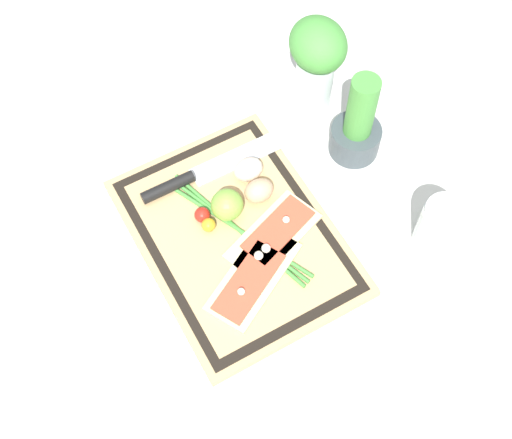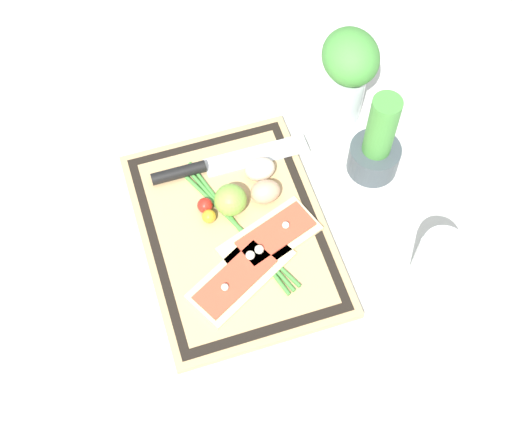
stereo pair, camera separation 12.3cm
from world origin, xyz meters
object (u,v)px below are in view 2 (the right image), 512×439
at_px(pizza_slice_far, 271,238).
at_px(cherry_tomato_yellow, 209,216).
at_px(cherry_tomato_red, 205,205).
at_px(lime, 231,200).
at_px(egg_pink, 260,169).
at_px(knife, 204,167).
at_px(egg_brown, 265,192).
at_px(sauce_jar, 437,262).
at_px(herb_pot, 377,146).
at_px(herb_glass, 348,71).
at_px(pizza_slice_near, 240,276).

relative_size(pizza_slice_far, cherry_tomato_yellow, 7.70).
bearing_deg(cherry_tomato_red, lime, 75.49).
xyz_separation_m(pizza_slice_far, egg_pink, (-0.13, 0.02, 0.02)).
height_order(knife, cherry_tomato_yellow, cherry_tomato_yellow).
distance_m(egg_brown, lime, 0.06).
distance_m(egg_brown, sauce_jar, 0.32).
bearing_deg(knife, egg_pink, 64.90).
height_order(knife, herb_pot, herb_pot).
bearing_deg(cherry_tomato_red, knife, 165.42).
distance_m(knife, herb_pot, 0.31).
bearing_deg(sauce_jar, egg_brown, -134.03).
bearing_deg(lime, sauce_jar, 53.19).
distance_m(sauce_jar, herb_glass, 0.38).
xyz_separation_m(pizza_slice_near, herb_pot, (-0.15, 0.30, 0.04)).
height_order(knife, cherry_tomato_red, cherry_tomato_red).
relative_size(egg_pink, cherry_tomato_red, 1.96).
xyz_separation_m(knife, herb_glass, (-0.06, 0.29, 0.10)).
distance_m(pizza_slice_near, cherry_tomato_red, 0.15).
xyz_separation_m(pizza_slice_near, egg_brown, (-0.13, 0.09, 0.02)).
height_order(knife, lime, lime).
height_order(pizza_slice_far, egg_pink, egg_pink).
bearing_deg(herb_glass, pizza_slice_far, -43.77).
bearing_deg(herb_glass, egg_pink, -63.39).
height_order(lime, herb_glass, herb_glass).
distance_m(egg_pink, lime, 0.09).
bearing_deg(sauce_jar, cherry_tomato_red, -124.39).
xyz_separation_m(pizza_slice_near, pizza_slice_far, (-0.05, 0.07, 0.00)).
bearing_deg(sauce_jar, cherry_tomato_yellow, -121.74).
xyz_separation_m(lime, cherry_tomato_red, (-0.01, -0.04, -0.01)).
height_order(egg_pink, sauce_jar, sauce_jar).
bearing_deg(knife, cherry_tomato_red, -14.58).
height_order(herb_pot, herb_glass, herb_glass).
relative_size(pizza_slice_far, herb_pot, 1.00).
height_order(lime, cherry_tomato_red, lime).
xyz_separation_m(egg_pink, cherry_tomato_red, (0.04, -0.11, -0.01)).
xyz_separation_m(knife, lime, (0.09, 0.02, 0.02)).
distance_m(pizza_slice_far, egg_pink, 0.13).
relative_size(knife, egg_brown, 5.44).
distance_m(knife, egg_pink, 0.10).
relative_size(egg_pink, herb_glass, 0.26).
bearing_deg(egg_pink, herb_glass, 116.61).
relative_size(egg_brown, egg_pink, 1.00).
height_order(pizza_slice_near, lime, lime).
xyz_separation_m(pizza_slice_far, cherry_tomato_red, (-0.09, -0.09, 0.01)).
height_order(knife, sauce_jar, sauce_jar).
bearing_deg(herb_pot, pizza_slice_far, -67.16).
bearing_deg(knife, lime, 13.66).
xyz_separation_m(lime, cherry_tomato_yellow, (0.01, -0.04, -0.02)).
bearing_deg(pizza_slice_far, herb_glass, 136.23).
height_order(pizza_slice_near, herb_glass, herb_glass).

